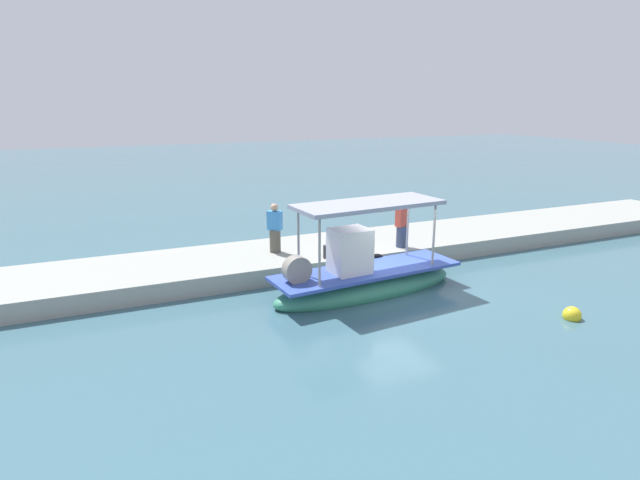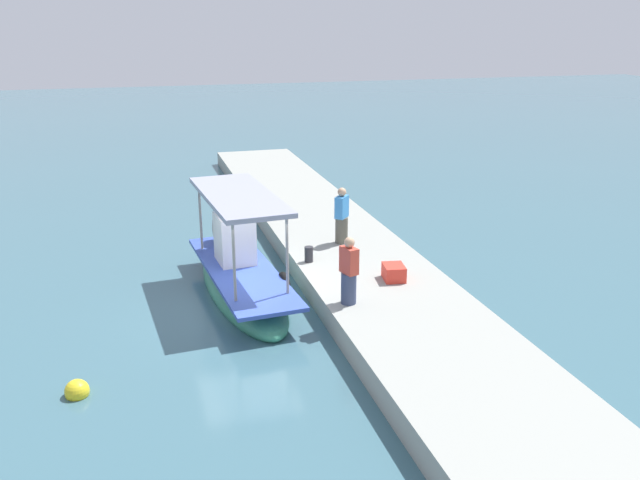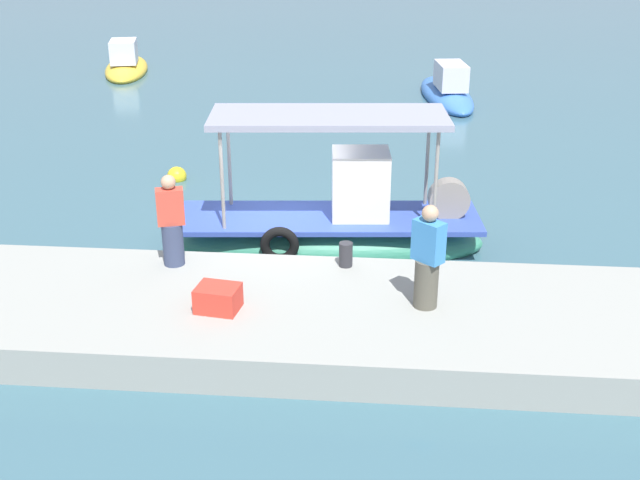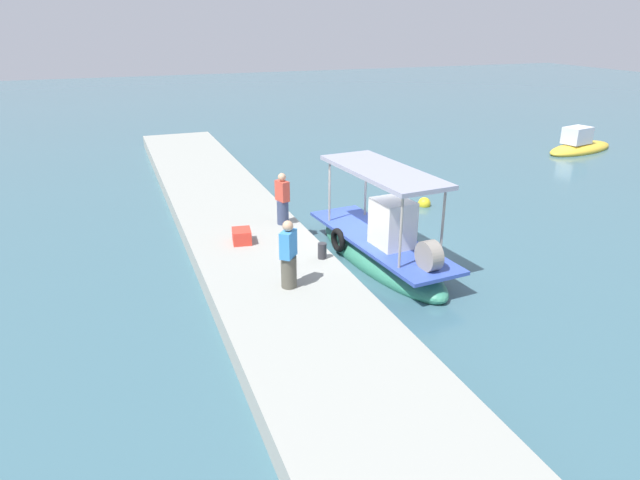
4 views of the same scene
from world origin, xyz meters
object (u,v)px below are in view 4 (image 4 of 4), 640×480
Objects in this scene: main_fishing_boat at (381,247)px; cargo_crate at (242,236)px; fisherman_by_crate at (289,257)px; moored_boat_near at (580,147)px; mooring_bollard at (322,251)px; fisherman_near_bollard at (283,201)px; marker_buoy at (424,203)px.

main_fishing_boat reaches higher than cargo_crate.
cargo_crate is (-3.24, -0.40, -0.58)m from fisherman_by_crate.
main_fishing_boat is 3.86m from fisherman_by_crate.
mooring_bollard is at bearing -62.10° from moored_boat_near.
fisherman_near_bollard is 0.33× the size of moored_boat_near.
fisherman_by_crate is 0.34× the size of moored_boat_near.
fisherman_by_crate reaches higher than cargo_crate.
fisherman_by_crate is 3.32m from cargo_crate.
moored_boat_near reaches higher than mooring_bollard.
moored_boat_near is (-9.50, 16.64, -0.25)m from main_fishing_boat.
main_fishing_boat is 5.80m from marker_buoy.
fisherman_near_bollard is at bearing 164.65° from fisherman_by_crate.
cargo_crate is at bearing -172.91° from fisherman_by_crate.
mooring_bollard is at bearing -52.40° from marker_buoy.
cargo_crate is 0.13× the size of moored_boat_near.
marker_buoy is (-5.91, 7.31, -1.28)m from fisherman_by_crate.
moored_boat_near is (-11.20, 19.99, -1.12)m from fisherman_by_crate.
cargo_crate is 21.90m from moored_boat_near.
fisherman_near_bollard is at bearing -75.75° from marker_buoy.
mooring_bollard is (3.02, 0.18, -0.53)m from fisherman_near_bollard.
fisherman_by_crate is at bearing -15.35° from fisherman_near_bollard.
main_fishing_boat is 9.64× the size of cargo_crate.
moored_boat_near is (-5.28, 12.68, 0.16)m from marker_buoy.
fisherman_by_crate is 22.94m from moored_boat_near.
fisherman_by_crate is 2.00m from mooring_bollard.
mooring_bollard reaches higher than marker_buoy.
mooring_bollard is 7.53m from marker_buoy.
fisherman_by_crate is at bearing -63.09° from main_fishing_boat.
cargo_crate is at bearing -55.10° from fisherman_near_bollard.
mooring_bollard is (-1.34, 1.38, -0.56)m from fisherman_by_crate.
mooring_bollard is 0.90× the size of marker_buoy.
fisherman_by_crate is 9.49m from marker_buoy.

